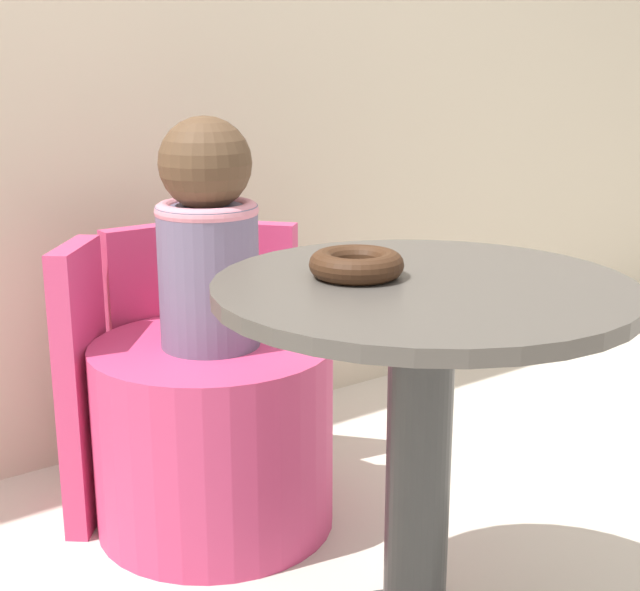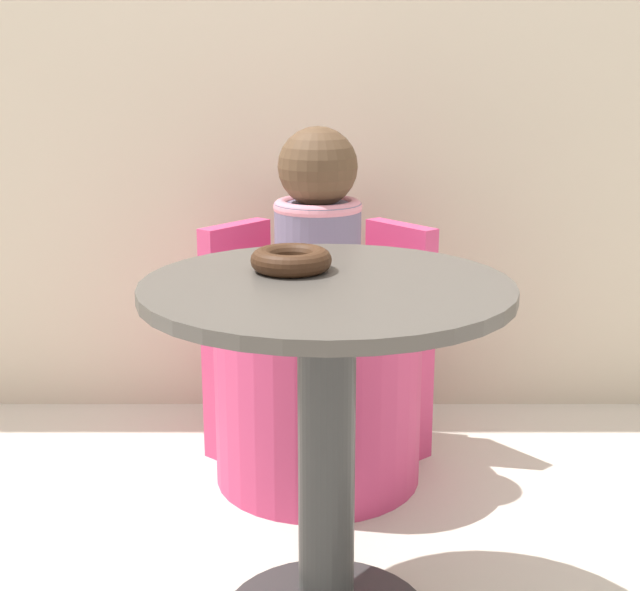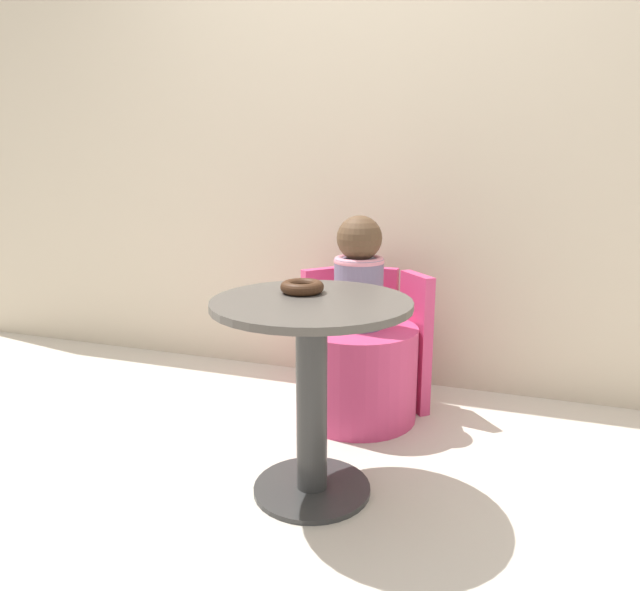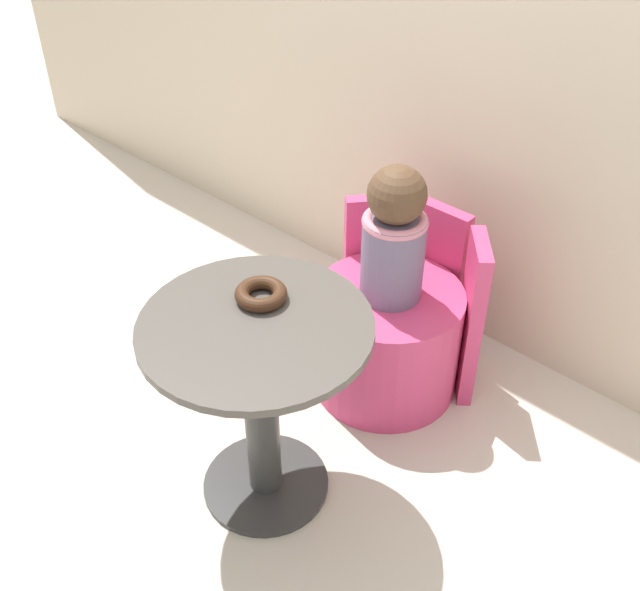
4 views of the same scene
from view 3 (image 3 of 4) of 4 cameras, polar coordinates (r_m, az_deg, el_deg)
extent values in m
plane|color=beige|center=(2.13, -1.82, -18.31)|extent=(12.00, 12.00, 0.00)
cube|color=beige|center=(2.91, 6.30, 14.69)|extent=(6.00, 0.06, 2.40)
cylinder|color=#333333|center=(2.09, -0.80, -18.69)|extent=(0.41, 0.41, 0.02)
cylinder|color=#333333|center=(1.94, -0.83, -10.38)|extent=(0.11, 0.11, 0.64)
cylinder|color=#4C4742|center=(1.83, -0.87, -0.80)|extent=(0.65, 0.65, 0.02)
cylinder|color=#D13D70|center=(2.56, 3.75, -7.66)|extent=(0.53, 0.53, 0.42)
cube|color=#D13D70|center=(2.79, 5.38, -3.61)|extent=(0.22, 0.05, 0.63)
cube|color=#D13D70|center=(2.65, 9.49, -4.62)|extent=(0.18, 0.20, 0.63)
cube|color=#D13D70|center=(2.75, 0.39, -3.77)|extent=(0.18, 0.20, 0.63)
cylinder|color=slate|center=(2.45, 3.87, 0.24)|extent=(0.21, 0.21, 0.30)
torus|color=pink|center=(2.43, 3.92, 3.48)|extent=(0.22, 0.22, 0.04)
sphere|color=brown|center=(2.41, 3.96, 5.74)|extent=(0.19, 0.19, 0.19)
torus|color=#3D2314|center=(1.93, -1.80, 0.87)|extent=(0.15, 0.15, 0.04)
camera|label=1|loc=(1.69, -46.06, 5.92)|focal=50.00mm
camera|label=2|loc=(0.65, -54.78, 3.86)|focal=50.00mm
camera|label=4|loc=(1.22, 74.11, 50.44)|focal=42.00mm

